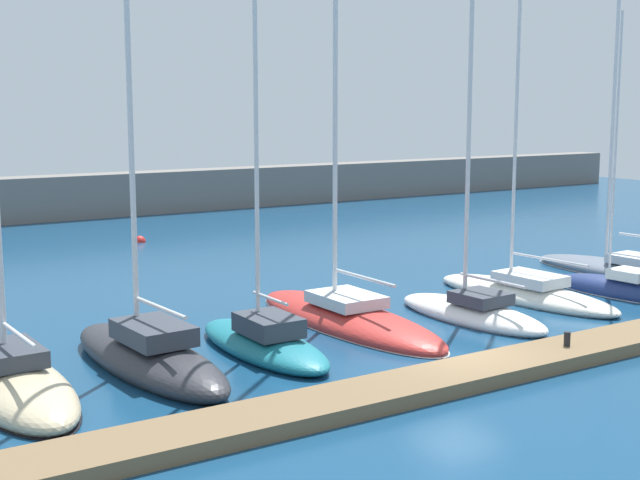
# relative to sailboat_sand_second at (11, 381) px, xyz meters

# --- Properties ---
(ground_plane) EXTENTS (120.00, 120.00, 0.00)m
(ground_plane) POSITION_rel_sailboat_sand_second_xyz_m (11.88, -4.64, -0.35)
(ground_plane) COLOR navy
(dock_pier) EXTENTS (37.05, 2.00, 0.41)m
(dock_pier) POSITION_rel_sailboat_sand_second_xyz_m (11.88, -5.94, -0.15)
(dock_pier) COLOR brown
(dock_pier) RESTS_ON ground_plane
(breakwater_seawall) EXTENTS (108.00, 2.35, 2.97)m
(breakwater_seawall) POSITION_rel_sailboat_sand_second_xyz_m (11.88, 35.81, 1.14)
(breakwater_seawall) COLOR slate
(breakwater_seawall) RESTS_ON ground_plane
(sailboat_sand_second) EXTENTS (2.85, 8.18, 16.16)m
(sailboat_sand_second) POSITION_rel_sailboat_sand_second_xyz_m (0.00, 0.00, 0.00)
(sailboat_sand_second) COLOR beige
(sailboat_sand_second) RESTS_ON ground_plane
(sailboat_charcoal_third) EXTENTS (2.91, 8.78, 14.38)m
(sailboat_charcoal_third) POSITION_rel_sailboat_sand_second_xyz_m (3.94, 0.00, 0.13)
(sailboat_charcoal_third) COLOR #2D2D33
(sailboat_charcoal_third) RESTS_ON ground_plane
(sailboat_teal_fourth) EXTENTS (2.41, 6.97, 14.42)m
(sailboat_teal_fourth) POSITION_rel_sailboat_sand_second_xyz_m (7.68, -0.25, 0.08)
(sailboat_teal_fourth) COLOR #19707F
(sailboat_teal_fourth) RESTS_ON ground_plane
(sailboat_red_fifth) EXTENTS (3.02, 10.47, 18.66)m
(sailboat_red_fifth) POSITION_rel_sailboat_sand_second_xyz_m (11.98, 1.34, -0.06)
(sailboat_red_fifth) COLOR #B72D28
(sailboat_red_fifth) RESTS_ON ground_plane
(sailboat_white_sixth) EXTENTS (2.60, 7.01, 12.84)m
(sailboat_white_sixth) POSITION_rel_sailboat_sand_second_xyz_m (16.16, -0.60, 0.01)
(sailboat_white_sixth) COLOR white
(sailboat_white_sixth) RESTS_ON ground_plane
(sailboat_ivory_seventh) EXTENTS (3.08, 9.00, 18.28)m
(sailboat_ivory_seventh) POSITION_rel_sailboat_sand_second_xyz_m (20.30, 0.78, 0.00)
(sailboat_ivory_seventh) COLOR silver
(sailboat_ivory_seventh) RESTS_ON ground_plane
(sailboat_navy_eighth) EXTENTS (2.36, 6.34, 11.76)m
(sailboat_navy_eighth) POSITION_rel_sailboat_sand_second_xyz_m (24.08, -0.85, -0.09)
(sailboat_navy_eighth) COLOR navy
(sailboat_navy_eighth) RESTS_ON ground_plane
(sailboat_slate_ninth) EXTENTS (3.44, 10.71, 17.78)m
(sailboat_slate_ninth) POSITION_rel_sailboat_sand_second_xyz_m (27.86, 1.33, -0.02)
(sailboat_slate_ninth) COLOR slate
(sailboat_slate_ninth) RESTS_ON ground_plane
(mooring_buoy_red) EXTENTS (0.71, 0.71, 0.71)m
(mooring_buoy_red) POSITION_rel_sailboat_sand_second_xyz_m (12.90, 23.29, -0.35)
(mooring_buoy_red) COLOR red
(mooring_buoy_red) RESTS_ON ground_plane
(dock_bollard) EXTENTS (0.20, 0.20, 0.44)m
(dock_bollard) POSITION_rel_sailboat_sand_second_xyz_m (15.14, -5.94, 0.28)
(dock_bollard) COLOR black
(dock_bollard) RESTS_ON dock_pier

